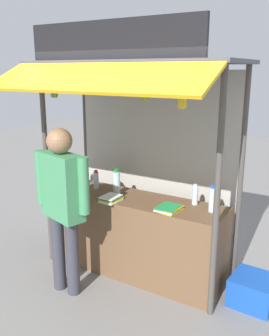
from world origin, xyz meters
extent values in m
plane|color=slate|center=(0.00, 0.00, 0.00)|extent=(20.00, 20.00, 0.00)
cube|color=brown|center=(0.00, 0.00, 0.46)|extent=(2.09, 0.57, 0.92)
cylinder|color=#4C4742|center=(-1.05, -0.29, 1.19)|extent=(0.06, 0.06, 2.37)
cylinder|color=#4C4742|center=(1.05, -0.29, 1.19)|extent=(0.06, 0.06, 2.37)
cylinder|color=#4C4742|center=(-1.05, 0.47, 1.19)|extent=(0.06, 0.06, 2.37)
cylinder|color=#4C4742|center=(1.05, 0.47, 1.19)|extent=(0.06, 0.06, 2.37)
cube|color=#B7B2A8|center=(0.00, 0.47, 1.16)|extent=(2.05, 0.04, 2.32)
cube|color=#3F3F44|center=(0.00, -0.01, 2.39)|extent=(2.29, 0.96, 0.04)
cube|color=gold|center=(0.00, -0.74, 2.26)|extent=(2.25, 0.51, 0.26)
cube|color=black|center=(0.00, -0.44, 2.59)|extent=(1.88, 0.04, 0.35)
cylinder|color=#59544C|center=(0.00, -0.39, 2.29)|extent=(1.99, 0.02, 0.02)
cylinder|color=silver|center=(0.89, 0.06, 1.05)|extent=(0.08, 0.08, 0.25)
cylinder|color=blue|center=(0.89, 0.06, 1.19)|extent=(0.05, 0.05, 0.03)
cylinder|color=silver|center=(0.66, 0.16, 1.02)|extent=(0.06, 0.06, 0.20)
cylinder|color=white|center=(0.66, 0.16, 1.13)|extent=(0.04, 0.04, 0.03)
cylinder|color=silver|center=(-0.25, 0.01, 1.05)|extent=(0.08, 0.08, 0.27)
cylinder|color=#198C33|center=(-0.25, 0.01, 1.21)|extent=(0.06, 0.06, 0.04)
cylinder|color=silver|center=(-0.93, 0.18, 1.02)|extent=(0.06, 0.06, 0.19)
cylinder|color=#198C33|center=(-0.93, 0.18, 1.13)|extent=(0.04, 0.04, 0.03)
cylinder|color=silver|center=(-0.57, 0.05, 1.02)|extent=(0.07, 0.07, 0.21)
cylinder|color=red|center=(-0.57, 0.05, 1.14)|extent=(0.04, 0.04, 0.03)
cylinder|color=silver|center=(-0.83, 0.06, 1.03)|extent=(0.07, 0.07, 0.23)
cylinder|color=white|center=(-0.83, 0.06, 1.16)|extent=(0.05, 0.05, 0.03)
cube|color=yellow|center=(0.50, -0.14, 0.93)|extent=(0.23, 0.28, 0.01)
cube|color=white|center=(0.49, -0.15, 0.94)|extent=(0.22, 0.27, 0.01)
cube|color=yellow|center=(0.50, -0.14, 0.95)|extent=(0.22, 0.27, 0.01)
cube|color=green|center=(0.49, -0.15, 0.96)|extent=(0.21, 0.26, 0.01)
cube|color=white|center=(-0.17, -0.23, 0.93)|extent=(0.19, 0.23, 0.01)
cube|color=yellow|center=(-0.17, -0.21, 0.94)|extent=(0.20, 0.24, 0.01)
cube|color=green|center=(-0.18, -0.21, 0.95)|extent=(0.20, 0.24, 0.01)
cube|color=black|center=(-0.18, -0.21, 0.96)|extent=(0.20, 0.24, 0.01)
cube|color=white|center=(-0.17, -0.22, 0.97)|extent=(0.18, 0.22, 0.01)
cylinder|color=#332D23|center=(0.72, -0.39, 2.22)|extent=(0.01, 0.01, 0.12)
cylinder|color=olive|center=(0.72, -0.39, 2.14)|extent=(0.04, 0.04, 0.04)
ellipsoid|color=yellow|center=(0.74, -0.38, 2.06)|extent=(0.04, 0.08, 0.15)
ellipsoid|color=yellow|center=(0.73, -0.37, 2.06)|extent=(0.07, 0.06, 0.15)
ellipsoid|color=yellow|center=(0.71, -0.37, 2.06)|extent=(0.07, 0.05, 0.15)
ellipsoid|color=yellow|center=(0.70, -0.39, 2.06)|extent=(0.04, 0.07, 0.15)
ellipsoid|color=yellow|center=(0.71, -0.40, 2.06)|extent=(0.07, 0.06, 0.15)
ellipsoid|color=yellow|center=(0.72, -0.40, 2.06)|extent=(0.07, 0.05, 0.15)
cylinder|color=#332D23|center=(0.35, -0.39, 2.24)|extent=(0.01, 0.01, 0.07)
cylinder|color=olive|center=(0.35, -0.39, 2.19)|extent=(0.04, 0.04, 0.04)
ellipsoid|color=#7BAB31|center=(0.36, -0.39, 2.11)|extent=(0.04, 0.07, 0.15)
ellipsoid|color=#7BAB31|center=(0.36, -0.37, 2.11)|extent=(0.07, 0.07, 0.15)
ellipsoid|color=#7BAB31|center=(0.35, -0.37, 2.11)|extent=(0.08, 0.04, 0.15)
ellipsoid|color=#7BAB31|center=(0.33, -0.37, 2.11)|extent=(0.07, 0.06, 0.15)
ellipsoid|color=#7BAB31|center=(0.33, -0.39, 2.11)|extent=(0.04, 0.07, 0.15)
ellipsoid|color=#7BAB31|center=(0.33, -0.40, 2.11)|extent=(0.07, 0.07, 0.15)
ellipsoid|color=#7BAB31|center=(0.35, -0.40, 2.11)|extent=(0.07, 0.04, 0.15)
ellipsoid|color=#7BAB31|center=(0.36, -0.40, 2.11)|extent=(0.06, 0.07, 0.15)
cylinder|color=#332D23|center=(-0.76, -0.39, 2.24)|extent=(0.01, 0.01, 0.07)
cylinder|color=olive|center=(-0.76, -0.39, 2.18)|extent=(0.04, 0.04, 0.04)
ellipsoid|color=olive|center=(-0.75, -0.39, 2.10)|extent=(0.04, 0.07, 0.15)
ellipsoid|color=olive|center=(-0.75, -0.37, 2.10)|extent=(0.07, 0.06, 0.16)
ellipsoid|color=olive|center=(-0.77, -0.37, 2.10)|extent=(0.08, 0.04, 0.16)
ellipsoid|color=olive|center=(-0.79, -0.38, 2.10)|extent=(0.06, 0.08, 0.16)
ellipsoid|color=olive|center=(-0.78, -0.39, 2.10)|extent=(0.05, 0.07, 0.16)
ellipsoid|color=olive|center=(-0.77, -0.40, 2.10)|extent=(0.07, 0.04, 0.15)
ellipsoid|color=olive|center=(-0.75, -0.40, 2.10)|extent=(0.07, 0.07, 0.16)
cylinder|color=#383842|center=(-0.52, -0.71, 0.42)|extent=(0.14, 0.14, 0.85)
cylinder|color=#383842|center=(-0.33, -0.71, 0.42)|extent=(0.14, 0.14, 0.85)
cube|color=#3F8C59|center=(-0.42, -0.71, 1.19)|extent=(0.55, 0.34, 0.67)
cylinder|color=#3F8C59|center=(-0.71, -0.71, 1.24)|extent=(0.11, 0.11, 0.57)
cylinder|color=#3F8C59|center=(-0.14, -0.71, 1.24)|extent=(0.11, 0.11, 0.57)
sphere|color=#936B4C|center=(-0.42, -0.71, 1.65)|extent=(0.25, 0.25, 0.25)
cube|color=#194CB2|center=(1.36, 0.09, 0.15)|extent=(0.45, 0.45, 0.30)
camera|label=1|loc=(2.04, -3.36, 2.32)|focal=39.42mm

